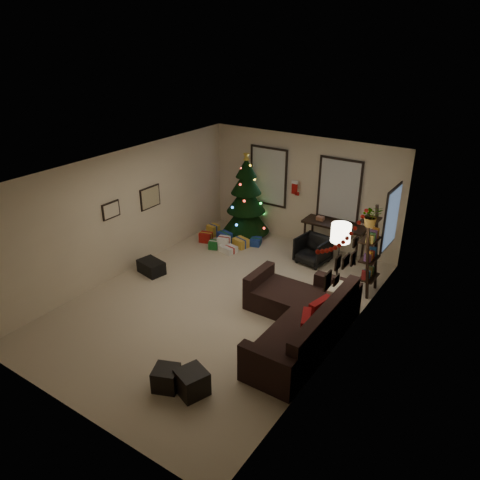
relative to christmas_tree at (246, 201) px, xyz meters
name	(u,v)px	position (x,y,z in m)	size (l,w,h in m)	color
floor	(219,302)	(1.35, -3.05, -0.93)	(7.00, 7.00, 0.00)	#BDAB8F
ceiling	(216,170)	(1.35, -3.05, 1.77)	(7.00, 7.00, 0.00)	white
wall_back	(303,190)	(1.35, 0.45, 0.42)	(5.00, 5.00, 0.00)	beige
wall_front	(60,333)	(1.35, -6.55, 0.42)	(5.00, 5.00, 0.00)	beige
wall_left	(124,213)	(-1.15, -3.05, 0.42)	(7.00, 7.00, 0.00)	beige
wall_right	(343,276)	(3.85, -3.05, 0.42)	(7.00, 7.00, 0.00)	beige
window_back_left	(269,176)	(0.40, 0.42, 0.62)	(1.05, 0.06, 1.50)	#728CB2
window_back_right	(339,190)	(2.30, 0.42, 0.62)	(1.05, 0.06, 1.50)	#728CB2
window_right_wall	(392,218)	(3.82, -0.50, 0.57)	(0.06, 0.90, 1.30)	#728CB2
christmas_tree	(246,201)	(0.00, 0.00, 0.00)	(1.21, 1.21, 2.24)	black
presents	(226,240)	(-0.08, -0.80, -0.81)	(1.50, 1.01, 0.30)	gold
sofa	(300,321)	(3.18, -3.13, -0.64)	(1.96, 2.84, 0.89)	black
pillow_red_a	(305,328)	(3.56, -3.73, -0.29)	(0.13, 0.49, 0.49)	maroon
pillow_red_b	(320,312)	(3.56, -3.19, -0.29)	(0.13, 0.48, 0.48)	maroon
pillow_cream	(334,297)	(3.56, -2.59, -0.30)	(0.13, 0.46, 0.46)	beige
ottoman_near	(166,378)	(2.12, -5.46, -0.75)	(0.37, 0.37, 0.35)	black
ottoman_far	(192,382)	(2.52, -5.33, -0.73)	(0.41, 0.41, 0.39)	black
desk	(334,227)	(2.36, 0.17, -0.22)	(1.49, 0.53, 0.80)	black
desk_chair	(313,250)	(2.15, -0.48, -0.61)	(0.62, 0.58, 0.64)	black
bookshelf	(371,253)	(3.65, -1.05, -0.04)	(0.30, 0.54, 1.83)	black
potted_plant	(372,213)	(3.65, -1.31, 0.91)	(0.50, 0.43, 0.55)	#4C4C4C
floor_lamp	(340,238)	(3.30, -1.89, 0.51)	(0.36, 0.36, 1.72)	black
art_map	(150,197)	(-1.13, -2.25, 0.55)	(0.04, 0.60, 0.50)	black
art_abstract	(111,210)	(-1.13, -3.40, 0.60)	(0.04, 0.45, 0.35)	black
gallery	(342,266)	(3.83, -3.13, 0.64)	(0.03, 1.25, 0.54)	black
garland	(344,235)	(3.80, -3.08, 1.15)	(0.08, 1.90, 0.30)	#A5140C
stocking_left	(295,187)	(1.21, 0.31, 0.51)	(0.20, 0.05, 0.36)	#990F0C
stocking_right	(311,188)	(1.54, 0.53, 0.50)	(0.20, 0.05, 0.36)	#990F0C
storage_bin	(151,267)	(-0.60, -2.92, -0.78)	(0.58, 0.39, 0.29)	black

